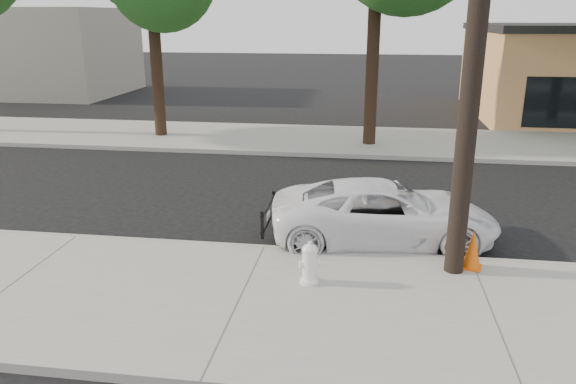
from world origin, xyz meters
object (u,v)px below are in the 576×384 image
object	(u,v)px
police_cruiser	(384,213)
fire_hydrant	(310,264)
traffic_cone	(473,250)
utility_pole	(479,6)

from	to	relation	value
police_cruiser	fire_hydrant	distance (m)	2.74
fire_hydrant	police_cruiser	bearing A→B (deg)	42.44
police_cruiser	fire_hydrant	size ratio (longest dim) A/B	6.56
traffic_cone	utility_pole	bearing A→B (deg)	-152.01
utility_pole	fire_hydrant	xyz separation A→B (m)	(-2.53, -0.85, -4.21)
police_cruiser	traffic_cone	size ratio (longest dim) A/B	6.45
utility_pole	police_cruiser	xyz separation A→B (m)	(-1.24, 1.56, -4.05)
police_cruiser	utility_pole	bearing A→B (deg)	-147.86
police_cruiser	traffic_cone	distance (m)	2.10
utility_pole	police_cruiser	world-z (taller)	utility_pole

